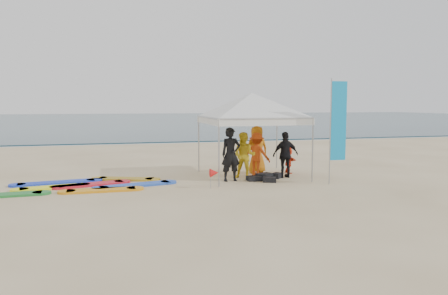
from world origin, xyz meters
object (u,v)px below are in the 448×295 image
Objects in this scene: canopy_tent at (252,93)px; feather_flag at (338,122)px; person_orange_a at (257,154)px; surfboard_spread at (84,186)px; person_yellow at (244,156)px; person_orange_b at (257,150)px; person_seated at (289,160)px; person_black_b at (286,155)px; marker_pennant at (214,173)px; person_black_a at (231,154)px.

feather_flag reaches higher than canopy_tent.
feather_flag reaches higher than person_orange_a.
feather_flag is 0.61× the size of surfboard_spread.
person_yellow is 0.29× the size of surfboard_spread.
person_orange_b reaches higher than person_seated.
surfboard_spread is (-5.53, -0.17, -0.81)m from person_yellow.
surfboard_spread is (-5.92, -0.56, -3.05)m from canopy_tent.
person_orange_b is (-0.68, 1.24, 0.08)m from person_black_b.
person_orange_a is at bearing 131.12° from feather_flag.
canopy_tent is 3.69m from marker_pennant.
person_black_a is at bearing 157.13° from feather_flag.
person_orange_a is at bearing 33.64° from person_black_a.
person_orange_b is (0.84, 1.08, 0.08)m from person_yellow.
person_black_a is at bearing 2.46° from person_black_b.
person_black_b reaches higher than person_yellow.
marker_pennant is (-1.47, -1.46, -0.35)m from person_yellow.
person_orange_b is at bearing 11.13° from surfboard_spread.
person_black_a is 1.16× the size of person_orange_a.
person_black_b is 0.91× the size of person_orange_b.
person_yellow is 2.31m from canopy_tent.
feather_flag is (1.19, -1.60, 1.24)m from person_black_b.
marker_pennant is (-2.31, -2.54, -0.43)m from person_orange_b.
canopy_tent is 7.36× the size of marker_pennant.
person_seated is at bearing -122.25° from person_black_b.
person_orange_a reaches higher than marker_pennant.
person_black_b is at bearing 115.91° from person_orange_b.
person_yellow is 0.89m from person_orange_a.
person_yellow is 0.91× the size of person_orange_b.
person_yellow is 5.59m from surfboard_spread.
person_orange_b is 0.32× the size of surfboard_spread.
person_yellow is at bearing 49.12° from person_orange_b.
canopy_tent reaches higher than person_black_a.
marker_pennant is (-4.18, 0.30, -1.59)m from feather_flag.
feather_flag is 4.48m from marker_pennant.
person_orange_a is at bearing 71.45° from person_yellow.
person_orange_b is 2.90× the size of marker_pennant.
person_orange_b is (0.17, 0.50, 0.12)m from person_orange_a.
marker_pennant is at bearing 128.11° from person_seated.
person_black_a reaches higher than person_seated.
person_orange_b is at bearing 82.35° from person_yellow.
canopy_tent reaches higher than person_black_b.
feather_flag reaches higher than marker_pennant.
person_seated is at bearing 104.74° from feather_flag.
surfboard_spread is at bearing -147.98° from person_yellow.
canopy_tent reaches higher than surfboard_spread.
person_black_b is 7.10m from surfboard_spread.
person_black_a is 2.94× the size of marker_pennant.
person_yellow is 3.46m from feather_flag.
marker_pennant is at bearing -130.56° from person_black_a.
canopy_tent is at bearing 33.74° from person_black_a.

